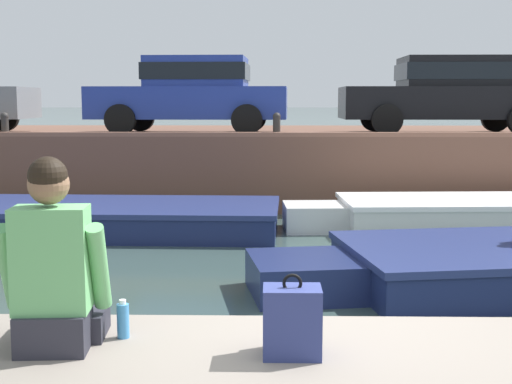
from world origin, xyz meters
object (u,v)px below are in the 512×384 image
at_px(car_centre_black, 448,92).
at_px(person_seated_left, 54,275).
at_px(car_left_inner_blue, 193,92).
at_px(backpack_on_ledge, 292,322).
at_px(bottle_drink, 123,320).
at_px(boat_moored_central_white, 480,214).
at_px(boat_moored_west_navy, 94,218).
at_px(mooring_bollard_west, 5,123).
at_px(mooring_bollard_mid, 277,123).

bearing_deg(car_centre_black, person_seated_left, -112.56).
height_order(car_left_inner_blue, backpack_on_ledge, car_left_inner_blue).
bearing_deg(backpack_on_ledge, bottle_drink, 165.00).
relative_size(boat_moored_central_white, bottle_drink, 30.01).
xyz_separation_m(boat_moored_west_navy, car_centre_black, (6.46, 3.34, 2.07)).
distance_m(boat_moored_central_white, backpack_on_ledge, 9.11).
height_order(boat_moored_west_navy, backpack_on_ledge, backpack_on_ledge).
height_order(person_seated_left, backpack_on_ledge, person_seated_left).
height_order(mooring_bollard_west, mooring_bollard_mid, same).
bearing_deg(car_left_inner_blue, boat_moored_central_white, -29.67).
xyz_separation_m(mooring_bollard_mid, bottle_drink, (-0.87, -9.88, -0.70)).
relative_size(boat_moored_central_white, mooring_bollard_west, 13.76).
bearing_deg(car_centre_black, mooring_bollard_west, -172.03).
xyz_separation_m(mooring_bollard_mid, person_seated_left, (-1.18, -10.03, -0.42)).
bearing_deg(boat_moored_west_navy, bottle_drink, -74.82).
distance_m(car_centre_black, person_seated_left, 12.21).
bearing_deg(boat_moored_west_navy, boat_moored_central_white, 4.00).
distance_m(mooring_bollard_west, mooring_bollard_mid, 5.16).
bearing_deg(boat_moored_central_white, backpack_on_ledge, -111.84).
relative_size(boat_moored_west_navy, boat_moored_central_white, 1.07).
relative_size(boat_moored_central_white, mooring_bollard_mid, 13.76).
height_order(car_left_inner_blue, mooring_bollard_west, car_left_inner_blue).
height_order(car_centre_black, person_seated_left, car_centre_black).
xyz_separation_m(mooring_bollard_west, bottle_drink, (4.29, -9.88, -0.70)).
height_order(car_left_inner_blue, person_seated_left, car_left_inner_blue).
bearing_deg(car_centre_black, boat_moored_central_white, -92.31).
xyz_separation_m(person_seated_left, bottle_drink, (0.31, 0.15, -0.28)).
height_order(mooring_bollard_west, backpack_on_ledge, mooring_bollard_west).
xyz_separation_m(car_centre_black, backpack_on_ledge, (-3.49, -11.32, -1.24)).
height_order(mooring_bollard_mid, bottle_drink, mooring_bollard_mid).
relative_size(mooring_bollard_mid, backpack_on_ledge, 1.09).
relative_size(car_left_inner_blue, bottle_drink, 19.72).
relative_size(person_seated_left, bottle_drink, 4.73).
distance_m(boat_moored_west_navy, person_seated_left, 8.16).
distance_m(boat_moored_west_navy, boat_moored_central_white, 6.36).
xyz_separation_m(mooring_bollard_west, person_seated_left, (3.98, -10.03, -0.42)).
distance_m(boat_moored_central_white, person_seated_left, 9.56).
relative_size(car_centre_black, person_seated_left, 4.35).
bearing_deg(bottle_drink, mooring_bollard_west, 113.47).
height_order(person_seated_left, bottle_drink, person_seated_left).
bearing_deg(mooring_bollard_mid, car_centre_black, 19.13).
bearing_deg(boat_moored_central_white, boat_moored_west_navy, -176.00).
distance_m(mooring_bollard_mid, bottle_drink, 9.94).
distance_m(car_centre_black, mooring_bollard_west, 8.76).
height_order(mooring_bollard_west, person_seated_left, mooring_bollard_west).
relative_size(boat_moored_central_white, backpack_on_ledge, 15.00).
distance_m(boat_moored_west_navy, mooring_bollard_mid, 3.94).
relative_size(car_left_inner_blue, mooring_bollard_mid, 9.04).
bearing_deg(backpack_on_ledge, mooring_bollard_mid, 90.01).
bearing_deg(boat_moored_central_white, mooring_bollard_west, 168.82).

